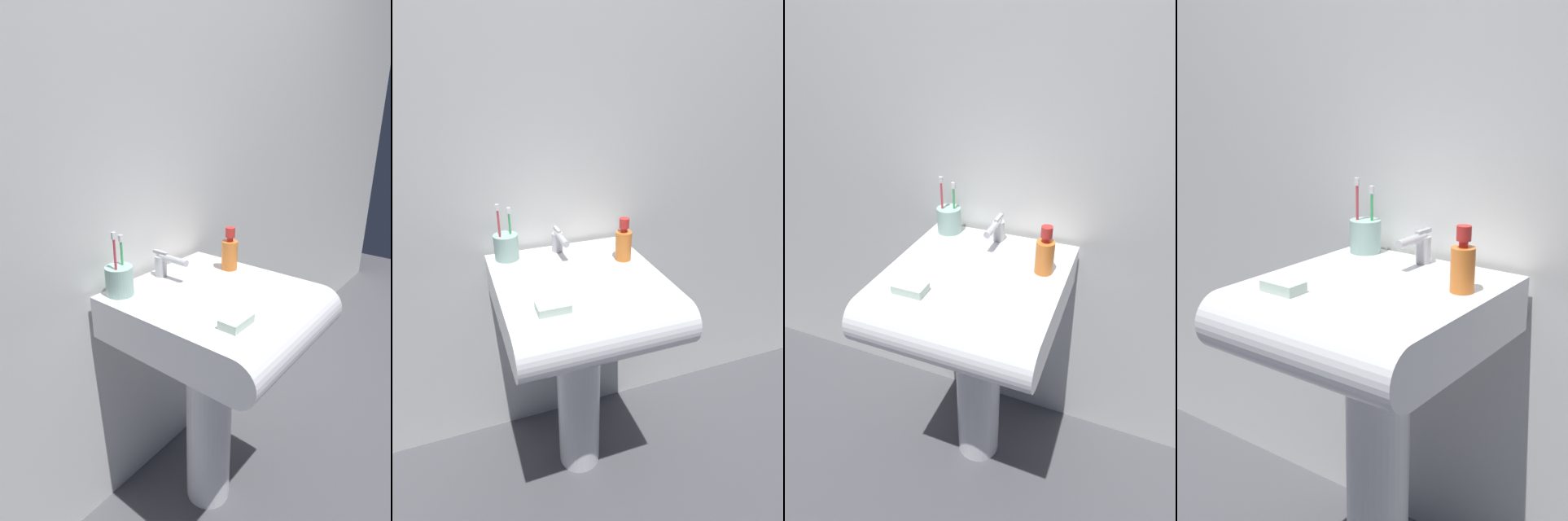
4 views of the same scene
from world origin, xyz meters
The scene contains 8 objects.
ground_plane centered at (0.00, 0.00, 0.00)m, with size 6.00×6.00×0.00m, color #4C4C51.
wall_back centered at (0.00, 0.29, 1.20)m, with size 5.00×0.05×2.40m, color silver.
sink_pedestal centered at (0.00, 0.00, 0.34)m, with size 0.15×0.15×0.68m, color white.
sink_basin centered at (0.00, -0.05, 0.74)m, with size 0.50×0.56×0.13m.
faucet centered at (-0.01, 0.18, 0.86)m, with size 0.04×0.14×0.08m.
toothbrush_cup centered at (-0.18, 0.19, 0.85)m, with size 0.08×0.08×0.20m.
soap_bottle centered at (0.18, 0.06, 0.87)m, with size 0.05×0.05×0.14m.
bar_soap centered at (-0.12, -0.17, 0.82)m, with size 0.09×0.05×0.02m, color silver.
Camera 2 is at (-0.35, -1.06, 1.40)m, focal length 28.00 mm.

